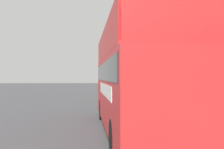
% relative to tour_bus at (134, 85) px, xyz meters
% --- Properties ---
extents(ground_plane, '(144.00, 144.00, 0.00)m').
position_rel_tour_bus_xyz_m(ground_plane, '(-3.26, 13.74, -1.90)').
color(ground_plane, '#3D3D3F').
extents(sidewalk, '(3.96, 108.00, 0.14)m').
position_rel_tour_bus_xyz_m(sidewalk, '(3.65, 10.74, -1.83)').
color(sidewalk, gray).
rests_on(sidewalk, ground_plane).
extents(brick_terrace_rear, '(6.00, 19.13, 9.27)m').
position_rel_tour_bus_xyz_m(brick_terrace_rear, '(8.63, 12.96, 2.74)').
color(brick_terrace_rear, brown).
rests_on(brick_terrace_rear, ground_plane).
extents(tour_bus, '(3.05, 10.72, 4.17)m').
position_rel_tour_bus_xyz_m(tour_bus, '(0.00, 0.00, 0.00)').
color(tour_bus, red).
rests_on(tour_bus, ground_plane).
extents(parked_car_ahead_of_bus, '(1.90, 4.21, 1.53)m').
position_rel_tour_bus_xyz_m(parked_car_ahead_of_bus, '(0.58, 8.41, -1.18)').
color(parked_car_ahead_of_bus, silver).
rests_on(parked_car_ahead_of_bus, ground_plane).
extents(lamp_post_second, '(0.35, 0.35, 4.57)m').
position_rel_tour_bus_xyz_m(lamp_post_second, '(2.37, 3.27, 1.40)').
color(lamp_post_second, black).
rests_on(lamp_post_second, sidewalk).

